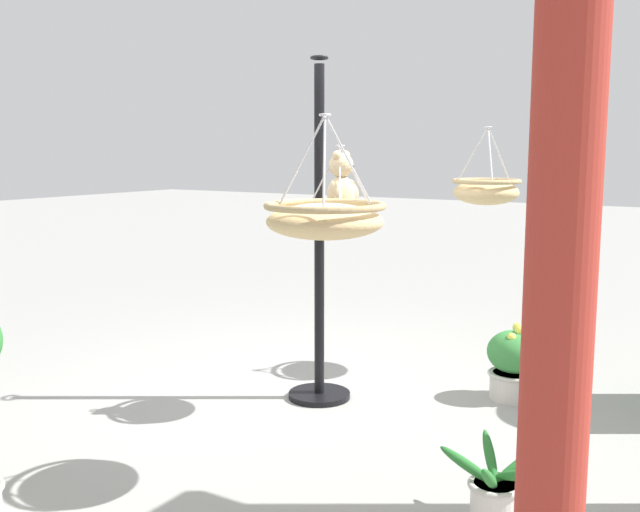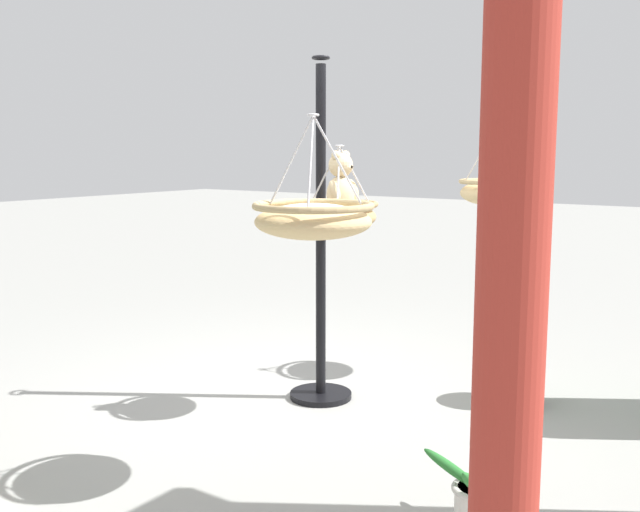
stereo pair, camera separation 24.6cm
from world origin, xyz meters
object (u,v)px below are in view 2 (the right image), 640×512
object	(u,v)px
hanging_basket_right_low	(313,218)
potted_plant_flowering_red	(480,498)
hanging_basket_with_teddy	(339,214)
potted_plant_bushy_green	(517,366)
teddy_bear	(342,187)
hanging_basket_left_high	(494,191)
display_pole_central	(321,297)
greenhouse_pillar_left	(510,343)

from	to	relation	value
hanging_basket_right_low	potted_plant_flowering_red	bearing A→B (deg)	92.28
hanging_basket_with_teddy	hanging_basket_right_low	bearing A→B (deg)	26.36
hanging_basket_with_teddy	potted_plant_bushy_green	size ratio (longest dim) A/B	1.03
teddy_bear	hanging_basket_left_high	size ratio (longest dim) A/B	0.68
display_pole_central	hanging_basket_left_high	distance (m)	1.62
hanging_basket_left_high	display_pole_central	bearing A→B (deg)	-31.38
teddy_bear	hanging_basket_left_high	xyz separation A→B (m)	(-1.39, 0.48, -0.08)
potted_plant_flowering_red	greenhouse_pillar_left	bearing A→B (deg)	24.84
hanging_basket_with_teddy	greenhouse_pillar_left	distance (m)	2.81
hanging_basket_left_high	greenhouse_pillar_left	xyz separation A→B (m)	(3.44, 1.41, -0.22)
teddy_bear	potted_plant_flowering_red	size ratio (longest dim) A/B	0.74
hanging_basket_right_low	potted_plant_flowering_red	size ratio (longest dim) A/B	1.13
hanging_basket_right_low	potted_plant_bushy_green	distance (m)	2.22
potted_plant_flowering_red	potted_plant_bushy_green	xyz separation A→B (m)	(-1.81, -0.47, 0.10)
potted_plant_flowering_red	potted_plant_bushy_green	distance (m)	1.87
display_pole_central	hanging_basket_right_low	xyz separation A→B (m)	(1.14, 0.74, 0.68)
hanging_basket_right_low	potted_plant_bushy_green	xyz separation A→B (m)	(-1.84, 0.44, -1.15)
hanging_basket_with_teddy	hanging_basket_right_low	size ratio (longest dim) A/B	0.89
potted_plant_flowering_red	potted_plant_bushy_green	world-z (taller)	potted_plant_bushy_green
potted_plant_bushy_green	hanging_basket_left_high	bearing A→B (deg)	-141.37
potted_plant_flowering_red	potted_plant_bushy_green	size ratio (longest dim) A/B	1.02
display_pole_central	hanging_basket_with_teddy	xyz separation A→B (m)	(0.15, 0.25, 0.61)
hanging_basket_with_teddy	hanging_basket_left_high	xyz separation A→B (m)	(-1.39, 0.51, 0.10)
display_pole_central	hanging_basket_left_high	bearing A→B (deg)	148.62
hanging_basket_left_high	potted_plant_flowering_red	world-z (taller)	hanging_basket_left_high
hanging_basket_left_high	potted_plant_bushy_green	bearing A→B (deg)	38.63
teddy_bear	greenhouse_pillar_left	world-z (taller)	greenhouse_pillar_left
hanging_basket_right_low	display_pole_central	bearing A→B (deg)	-146.97
greenhouse_pillar_left	potted_plant_bushy_green	xyz separation A→B (m)	(-2.91, -0.98, -0.96)
display_pole_central	greenhouse_pillar_left	world-z (taller)	greenhouse_pillar_left
hanging_basket_right_low	hanging_basket_with_teddy	bearing A→B (deg)	-153.64
hanging_basket_with_teddy	greenhouse_pillar_left	bearing A→B (deg)	43.01
teddy_bear	display_pole_central	bearing A→B (deg)	-118.95
teddy_bear	greenhouse_pillar_left	bearing A→B (deg)	42.69
hanging_basket_with_teddy	teddy_bear	size ratio (longest dim) A/B	1.36
hanging_basket_with_teddy	teddy_bear	bearing A→B (deg)	90.00
hanging_basket_left_high	greenhouse_pillar_left	size ratio (longest dim) A/B	0.24
hanging_basket_right_low	potted_plant_flowering_red	world-z (taller)	hanging_basket_right_low
teddy_bear	hanging_basket_right_low	world-z (taller)	hanging_basket_right_low
hanging_basket_with_teddy	hanging_basket_right_low	distance (m)	1.10
display_pole_central	hanging_basket_right_low	distance (m)	1.52
hanging_basket_with_teddy	greenhouse_pillar_left	xyz separation A→B (m)	(2.05, 1.91, -0.12)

